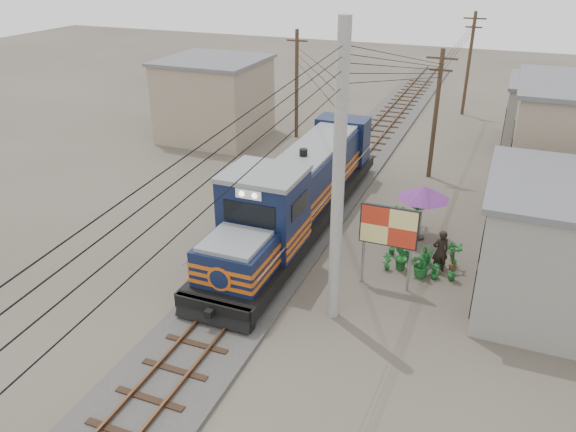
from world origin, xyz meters
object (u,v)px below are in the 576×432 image
at_px(billboard, 389,229).
at_px(vendor, 440,251).
at_px(market_umbrella, 424,193).
at_px(locomotive, 298,194).

height_order(billboard, vendor, billboard).
height_order(billboard, market_umbrella, billboard).
bearing_deg(market_umbrella, locomotive, -167.97).
height_order(locomotive, billboard, locomotive).
bearing_deg(billboard, vendor, 47.50).
distance_m(locomotive, market_umbrella, 5.44).
distance_m(market_umbrella, vendor, 3.04).
xyz_separation_m(market_umbrella, vendor, (1.19, -2.47, -1.31)).
bearing_deg(locomotive, market_umbrella, 12.03).
distance_m(locomotive, vendor, 6.68).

